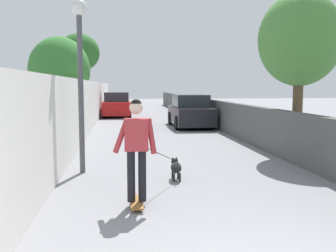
# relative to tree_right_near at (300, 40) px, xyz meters

# --- Properties ---
(ground_plane) EXTENTS (80.00, 80.00, 0.00)m
(ground_plane) POSITION_rel_tree_right_near_xyz_m (6.50, 3.65, -3.27)
(ground_plane) COLOR gray
(wall_left) EXTENTS (48.00, 0.30, 2.17)m
(wall_left) POSITION_rel_tree_right_near_xyz_m (4.50, 6.58, -2.18)
(wall_left) COLOR silver
(wall_left) RESTS_ON ground
(fence_right) EXTENTS (48.00, 0.30, 1.29)m
(fence_right) POSITION_rel_tree_right_near_xyz_m (4.50, 0.72, -2.62)
(fence_right) COLOR #4C4C4C
(fence_right) RESTS_ON ground
(tree_right_near) EXTENTS (2.38, 2.38, 4.64)m
(tree_right_near) POSITION_rel_tree_right_near_xyz_m (0.00, 0.00, 0.00)
(tree_right_near) COLOR brown
(tree_right_near) RESTS_ON ground
(tree_left_far) EXTENTS (2.30, 2.30, 4.85)m
(tree_left_far) POSITION_rel_tree_right_near_xyz_m (11.50, 7.45, 0.49)
(tree_left_far) COLOR #473523
(tree_left_far) RESTS_ON ground
(tree_left_distant) EXTENTS (2.47, 2.47, 3.95)m
(tree_left_distant) POSITION_rel_tree_right_near_xyz_m (5.50, 7.62, -0.68)
(tree_left_distant) COLOR #473523
(tree_left_distant) RESTS_ON ground
(lamp_post) EXTENTS (0.36, 0.36, 3.85)m
(lamp_post) POSITION_rel_tree_right_near_xyz_m (-1.98, 6.03, -0.59)
(lamp_post) COLOR #4C4C51
(lamp_post) RESTS_ON ground
(skateboard) EXTENTS (0.80, 0.22, 0.08)m
(skateboard) POSITION_rel_tree_right_near_xyz_m (-4.60, 4.90, -3.20)
(skateboard) COLOR brown
(skateboard) RESTS_ON ground
(person_skateboarder) EXTENTS (0.23, 0.71, 1.67)m
(person_skateboarder) POSITION_rel_tree_right_near_xyz_m (-4.60, 4.90, -2.20)
(person_skateboarder) COLOR black
(person_skateboarder) RESTS_ON skateboard
(dog) EXTENTS (2.01, 1.01, 1.06)m
(dog) POSITION_rel_tree_right_near_xyz_m (-2.92, 4.02, -2.99)
(dog) COLOR black
(dog) RESTS_ON ground
(car_near) EXTENTS (3.84, 1.80, 1.54)m
(car_near) POSITION_rel_tree_right_near_xyz_m (7.32, 1.87, -2.55)
(car_near) COLOR black
(car_near) RESTS_ON ground
(car_far) EXTENTS (4.08, 1.80, 1.54)m
(car_far) POSITION_rel_tree_right_near_xyz_m (14.15, 5.43, -2.55)
(car_far) COLOR #B71414
(car_far) RESTS_ON ground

